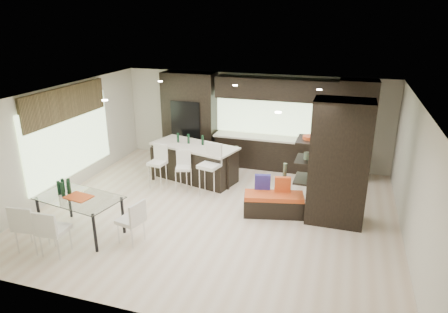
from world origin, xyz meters
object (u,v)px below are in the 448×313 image
(stool_right, at_px, (209,175))
(bench, at_px, (274,204))
(stool_mid, at_px, (184,175))
(kitchen_island, at_px, (195,162))
(floor_vase, at_px, (284,185))
(dining_table, at_px, (81,215))
(chair_near, at_px, (55,233))
(chair_far, at_px, (31,228))
(chair_end, at_px, (131,223))
(stool_left, at_px, (158,171))

(stool_right, bearing_deg, bench, -5.55)
(stool_mid, bearing_deg, stool_right, -22.01)
(kitchen_island, xyz_separation_m, stool_mid, (0.00, -0.79, -0.07))
(bench, relative_size, floor_vase, 1.24)
(bench, distance_m, dining_table, 4.14)
(chair_near, distance_m, chair_far, 0.53)
(stool_mid, xyz_separation_m, chair_end, (-0.02, -2.63, -0.00))
(stool_mid, xyz_separation_m, dining_table, (-1.17, -2.63, -0.01))
(bench, xyz_separation_m, chair_near, (-3.64, -2.77, 0.18))
(dining_table, bearing_deg, stool_mid, 75.83)
(kitchen_island, relative_size, chair_end, 2.81)
(chair_end, bearing_deg, dining_table, 101.85)
(kitchen_island, bearing_deg, chair_end, -75.37)
(stool_left, height_order, dining_table, stool_left)
(stool_mid, relative_size, chair_near, 0.96)
(stool_mid, height_order, chair_end, stool_mid)
(chair_near, relative_size, chair_far, 0.95)
(bench, distance_m, chair_far, 5.01)
(kitchen_island, height_order, stool_right, stool_right)
(bench, relative_size, chair_end, 1.60)
(dining_table, height_order, chair_far, chair_far)
(dining_table, bearing_deg, chair_end, 9.83)
(chair_near, bearing_deg, floor_vase, 38.58)
(stool_right, distance_m, chair_near, 3.86)
(dining_table, xyz_separation_m, chair_end, (1.15, -0.00, 0.01))
(floor_vase, distance_m, chair_far, 5.43)
(bench, bearing_deg, dining_table, -164.19)
(bench, xyz_separation_m, floor_vase, (0.14, 0.52, 0.28))
(stool_right, distance_m, chair_end, 2.68)
(stool_left, bearing_deg, floor_vase, 5.59)
(chair_end, bearing_deg, stool_mid, 11.44)
(stool_left, relative_size, chair_far, 1.00)
(stool_right, xyz_separation_m, chair_near, (-1.89, -3.37, -0.09))
(dining_table, bearing_deg, stool_right, 63.57)
(chair_far, bearing_deg, stool_left, 67.54)
(stool_left, height_order, chair_end, stool_left)
(chair_end, bearing_deg, bench, -39.58)
(stool_left, relative_size, floor_vase, 0.86)
(dining_table, relative_size, chair_end, 2.02)
(bench, bearing_deg, kitchen_island, 137.03)
(kitchen_island, bearing_deg, bench, -15.25)
(chair_end, bearing_deg, chair_far, 127.42)
(stool_mid, xyz_separation_m, stool_right, (0.72, -0.05, 0.11))
(stool_mid, height_order, chair_near, chair_near)
(bench, relative_size, dining_table, 0.79)
(chair_near, bearing_deg, stool_right, 58.14)
(stool_mid, bearing_deg, chair_far, -134.45)
(kitchen_island, bearing_deg, stool_mid, -75.06)
(kitchen_island, xyz_separation_m, chair_near, (-1.17, -4.21, -0.05))
(floor_vase, bearing_deg, kitchen_island, 160.74)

